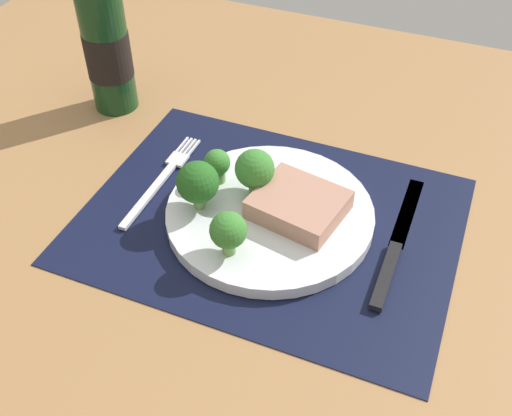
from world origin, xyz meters
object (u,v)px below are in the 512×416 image
Objects in this scene: steak at (299,205)px; fork at (162,179)px; plate at (270,214)px; knife at (395,248)px; wine_bottle at (107,46)px.

steak reaches higher than fork.
steak is 19.14cm from fork.
plate reaches higher than fork.
plate is 3.98cm from steak.
knife is (11.92, -0.17, -2.57)cm from steak.
fork is at bearing 177.83° from steak.
wine_bottle reaches higher than fork.
wine_bottle is (-45.98, 14.32, 9.24)cm from knife.
knife reaches higher than fork.
plate is 1.31× the size of fork.
wine_bottle is (-15.11, 13.43, 9.29)cm from fork.
knife is (15.24, 0.53, -0.50)cm from plate.
steak is 0.38× the size of wine_bottle.
steak is at bearing -22.56° from wine_bottle.
plate is 0.93× the size of wine_bottle.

